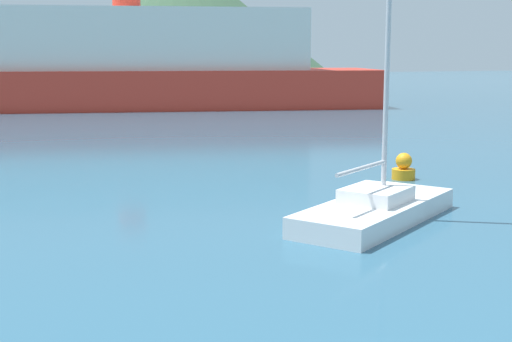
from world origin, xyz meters
TOP-DOWN VIEW (x-y plane):
  - sailboat_inner at (3.19, 13.05)m, footprint 5.27×4.54m
  - ferry_distant at (3.11, 48.93)m, footprint 35.89×14.02m
  - buoy_marker at (6.72, 17.78)m, footprint 0.72×0.72m
  - hill_central at (13.74, 76.90)m, footprint 36.29×36.29m

SIDE VIEW (x-z plane):
  - buoy_marker at x=6.72m, z-range -0.07..0.76m
  - sailboat_inner at x=3.19m, z-range -4.82..5.69m
  - ferry_distant at x=3.11m, z-range -1.22..7.21m
  - hill_central at x=13.74m, z-range 0.00..14.25m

